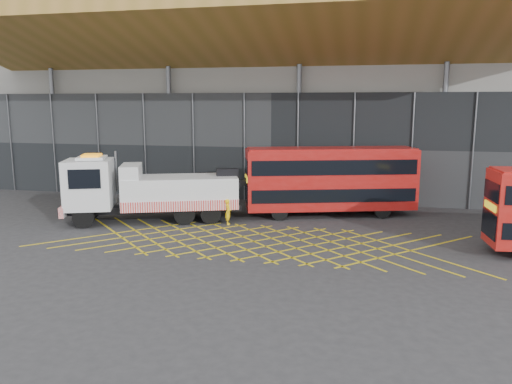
# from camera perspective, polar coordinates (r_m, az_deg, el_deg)

# --- Properties ---
(ground_plane) EXTENTS (120.00, 120.00, 0.00)m
(ground_plane) POSITION_cam_1_polar(r_m,az_deg,el_deg) (27.47, -6.82, -5.24)
(ground_plane) COLOR #27272A
(road_markings) EXTENTS (23.16, 7.16, 0.01)m
(road_markings) POSITION_cam_1_polar(r_m,az_deg,el_deg) (26.62, -0.27, -5.65)
(road_markings) COLOR gold
(road_markings) RESTS_ON ground_plane
(construction_building) EXTENTS (55.00, 23.97, 18.00)m
(construction_building) POSITION_cam_1_polar(r_m,az_deg,el_deg) (43.98, 3.40, 12.35)
(construction_building) COLOR gray
(construction_building) RESTS_ON ground_plane
(recovery_truck) EXTENTS (12.10, 6.36, 4.30)m
(recovery_truck) POSITION_cam_1_polar(r_m,az_deg,el_deg) (31.41, -12.42, 0.24)
(recovery_truck) COLOR black
(recovery_truck) RESTS_ON ground_plane
(bus_towed) EXTENTS (11.13, 5.58, 4.43)m
(bus_towed) POSITION_cam_1_polar(r_m,az_deg,el_deg) (32.59, 8.48, 1.57)
(bus_towed) COLOR #9E0F0C
(bus_towed) RESTS_ON ground_plane
(worker) EXTENTS (0.51, 0.65, 1.55)m
(worker) POSITION_cam_1_polar(r_m,az_deg,el_deg) (30.16, -3.20, -2.28)
(worker) COLOR yellow
(worker) RESTS_ON ground_plane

